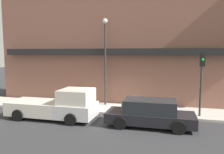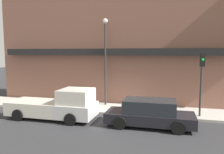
# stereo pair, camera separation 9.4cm
# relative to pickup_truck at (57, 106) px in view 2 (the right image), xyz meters

# --- Properties ---
(ground_plane) EXTENTS (80.00, 80.00, 0.00)m
(ground_plane) POSITION_rel_pickup_truck_xyz_m (2.64, 1.52, -0.81)
(ground_plane) COLOR #2D2D30
(sidewalk) EXTENTS (36.00, 2.76, 0.15)m
(sidewalk) POSITION_rel_pickup_truck_xyz_m (2.64, 2.90, -0.74)
(sidewalk) COLOR #B7B2A8
(sidewalk) RESTS_ON ground
(building) EXTENTS (19.80, 3.80, 9.95)m
(building) POSITION_rel_pickup_truck_xyz_m (2.65, 5.76, 4.16)
(building) COLOR brown
(building) RESTS_ON ground
(pickup_truck) EXTENTS (5.42, 2.15, 1.87)m
(pickup_truck) POSITION_rel_pickup_truck_xyz_m (0.00, 0.00, 0.00)
(pickup_truck) COLOR silver
(pickup_truck) RESTS_ON ground
(parked_car) EXTENTS (4.75, 1.98, 1.48)m
(parked_car) POSITION_rel_pickup_truck_xyz_m (5.54, 0.00, -0.09)
(parked_car) COLOR black
(parked_car) RESTS_ON ground
(fire_hydrant) EXTENTS (0.17, 0.17, 0.59)m
(fire_hydrant) POSITION_rel_pickup_truck_xyz_m (3.62, 2.04, -0.36)
(fire_hydrant) COLOR #196633
(fire_hydrant) RESTS_ON sidewalk
(street_lamp) EXTENTS (0.36, 0.36, 6.29)m
(street_lamp) POSITION_rel_pickup_truck_xyz_m (1.98, 3.63, 3.21)
(street_lamp) COLOR #2D2D2D
(street_lamp) RESTS_ON sidewalk
(traffic_light) EXTENTS (0.28, 0.42, 3.85)m
(traffic_light) POSITION_rel_pickup_truck_xyz_m (8.39, 2.13, 1.98)
(traffic_light) COLOR #2D2D2D
(traffic_light) RESTS_ON sidewalk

